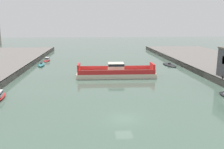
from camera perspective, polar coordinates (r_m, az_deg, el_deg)
ground_plane at (r=35.05m, az=2.90°, el=-10.48°), size 400.00×400.00×0.00m
chain_ferry at (r=61.51m, az=0.93°, el=0.55°), size 20.07×6.82×3.47m
moored_boat_near_left at (r=89.56m, az=-15.20°, el=3.44°), size 2.31×5.65×1.31m
moored_boat_mid_left at (r=79.53m, az=13.48°, el=2.27°), size 3.70×8.65×0.93m
moored_boat_mid_right at (r=80.23m, az=-16.47°, el=2.25°), size 2.35×6.55×1.09m
bollard_right_far at (r=57.88m, az=24.81°, el=-0.48°), size 0.32×0.32×0.71m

